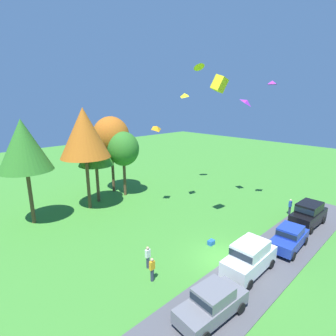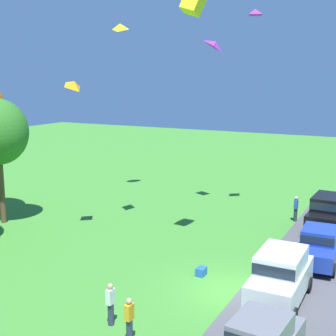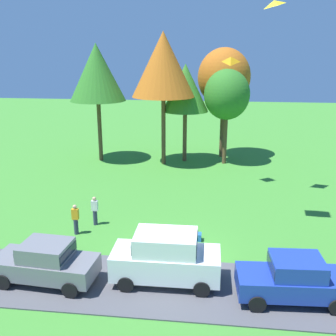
{
  "view_description": "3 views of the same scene",
  "coord_description": "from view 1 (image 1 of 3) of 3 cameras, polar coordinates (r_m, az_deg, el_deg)",
  "views": [
    {
      "loc": [
        -15.32,
        -9.89,
        11.81
      ],
      "look_at": [
        0.49,
        6.52,
        5.89
      ],
      "focal_mm": 28.0,
      "sensor_mm": 36.0,
      "label": 1
    },
    {
      "loc": [
        -18.58,
        -6.55,
        9.42
      ],
      "look_at": [
        0.64,
        3.44,
        5.22
      ],
      "focal_mm": 50.0,
      "sensor_mm": 36.0,
      "label": 2
    },
    {
      "loc": [
        1.74,
        -17.01,
        9.72
      ],
      "look_at": [
        -0.95,
        5.68,
        2.77
      ],
      "focal_mm": 42.0,
      "sensor_mm": 36.0,
      "label": 3
    }
  ],
  "objects": [
    {
      "name": "cooler_box",
      "position": [
        23.19,
        9.37,
        -15.7
      ],
      "size": [
        0.56,
        0.4,
        0.4
      ],
      "primitive_type": "cube",
      "color": "blue",
      "rests_on": "ground"
    },
    {
      "name": "person_watching_sky",
      "position": [
        19.93,
        -4.41,
        -18.76
      ],
      "size": [
        0.36,
        0.24,
        1.71
      ],
      "color": "#2D334C",
      "rests_on": "ground"
    },
    {
      "name": "tree_right_of_center",
      "position": [
        32.72,
        -9.69,
        4.1
      ],
      "size": [
        3.86,
        3.86,
        8.14
      ],
      "color": "brown",
      "rests_on": "ground"
    },
    {
      "name": "tree_far_right",
      "position": [
        27.61,
        -28.93,
        4.31
      ],
      "size": [
        4.84,
        4.84,
        10.21
      ],
      "color": "brown",
      "rests_on": "ground"
    },
    {
      "name": "ground_plane",
      "position": [
        21.72,
        11.71,
        -18.72
      ],
      "size": [
        120.0,
        120.0,
        0.0
      ],
      "primitive_type": "plane",
      "color": "#3D842D"
    },
    {
      "name": "kite_diamond_near_flag",
      "position": [
        27.68,
        3.58,
        15.59
      ],
      "size": [
        1.3,
        1.04,
        0.61
      ],
      "primitive_type": "pyramid",
      "rotation": [
        -0.27,
        0.0,
        1.89
      ],
      "color": "yellow"
    },
    {
      "name": "tree_lone_near",
      "position": [
        31.2,
        -15.57,
        4.17
      ],
      "size": [
        4.04,
        4.04,
        8.53
      ],
      "color": "brown",
      "rests_on": "ground"
    },
    {
      "name": "pavement_strip",
      "position": [
        20.65,
        18.06,
        -21.03
      ],
      "size": [
        36.0,
        4.4,
        0.06
      ],
      "primitive_type": "cube",
      "color": "#4C4C51",
      "rests_on": "ground"
    },
    {
      "name": "car_sedan_far_end",
      "position": [
        16.36,
        9.59,
        -26.85
      ],
      "size": [
        4.52,
        2.22,
        1.84
      ],
      "color": "slate",
      "rests_on": "ground"
    },
    {
      "name": "car_sedan_mid_row",
      "position": [
        24.1,
        24.92,
        -13.45
      ],
      "size": [
        4.49,
        2.15,
        1.84
      ],
      "color": "#1E389E",
      "rests_on": "ground"
    },
    {
      "name": "car_suv_near_entrance",
      "position": [
        20.0,
        17.34,
        -17.89
      ],
      "size": [
        4.62,
        2.08,
        2.28
      ],
      "color": "white",
      "rests_on": "ground"
    },
    {
      "name": "kite_diamond_trailing_tail",
      "position": [
        30.13,
        21.73,
        16.91
      ],
      "size": [
        1.18,
        1.02,
        0.43
      ],
      "primitive_type": "pyramid",
      "rotation": [
        0.06,
        0.0,
        2.85
      ],
      "color": "purple"
    },
    {
      "name": "person_on_lawn",
      "position": [
        18.75,
        -3.48,
        -21.14
      ],
      "size": [
        0.36,
        0.24,
        1.71
      ],
      "color": "#2D334C",
      "rests_on": "ground"
    },
    {
      "name": "person_beside_suv",
      "position": [
        30.85,
        25.02,
        -7.64
      ],
      "size": [
        0.36,
        0.24,
        1.71
      ],
      "color": "#2D334C",
      "rests_on": "ground"
    },
    {
      "name": "kite_delta_low_drifter",
      "position": [
        35.35,
        6.7,
        21.18
      ],
      "size": [
        1.75,
        1.71,
        1.08
      ],
      "primitive_type": "cone",
      "rotation": [
        -0.6,
        0.0,
        5.99
      ],
      "color": "yellow"
    },
    {
      "name": "car_suv_by_flagpole",
      "position": [
        28.83,
        28.28,
        -8.67
      ],
      "size": [
        4.66,
        2.17,
        2.28
      ],
      "color": "black",
      "rests_on": "ground"
    },
    {
      "name": "tree_far_left",
      "position": [
        29.1,
        -17.78,
        7.26
      ],
      "size": [
        5.27,
        5.27,
        11.12
      ],
      "color": "brown",
      "rests_on": "ground"
    },
    {
      "name": "kite_box_over_trees",
      "position": [
        23.03,
        11.13,
        17.54
      ],
      "size": [
        1.17,
        1.21,
        1.57
      ],
      "primitive_type": "cube",
      "rotation": [
        -0.3,
        0.3,
        4.69
      ],
      "color": "yellow"
    },
    {
      "name": "kite_diamond_high_left",
      "position": [
        31.36,
        16.86,
        13.62
      ],
      "size": [
        1.4,
        1.46,
        0.91
      ],
      "primitive_type": "pyramid",
      "rotation": [
        -0.56,
        0.0,
        3.6
      ],
      "color": "purple"
    },
    {
      "name": "tree_center_back",
      "position": [
        34.27,
        -12.29,
        6.61
      ],
      "size": [
        4.67,
        4.67,
        9.87
      ],
      "color": "brown",
      "rests_on": "ground"
    },
    {
      "name": "kite_diamond_high_right",
      "position": [
        27.33,
        -2.39,
        8.7
      ],
      "size": [
        0.98,
        0.95,
        0.7
      ],
      "primitive_type": "pyramid",
      "rotation": [
        0.49,
        0.0,
        6.2
      ],
      "color": "orange"
    }
  ]
}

